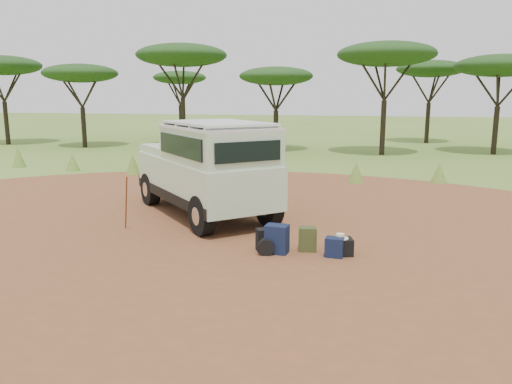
% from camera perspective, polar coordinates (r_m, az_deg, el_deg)
% --- Properties ---
extents(ground, '(140.00, 140.00, 0.00)m').
position_cam_1_polar(ground, '(11.34, -5.93, -5.48)').
color(ground, '#58782A').
rests_on(ground, ground).
extents(dirt_clearing, '(23.00, 23.00, 0.01)m').
position_cam_1_polar(dirt_clearing, '(11.34, -5.93, -5.46)').
color(dirt_clearing, brown).
rests_on(dirt_clearing, ground).
extents(grass_fringe, '(36.60, 1.60, 0.90)m').
position_cam_1_polar(grass_fringe, '(19.44, 2.87, 2.71)').
color(grass_fringe, '#58782A').
rests_on(grass_fringe, ground).
extents(acacia_treeline, '(46.70, 13.20, 6.26)m').
position_cam_1_polar(acacia_treeline, '(30.23, 8.23, 14.07)').
color(acacia_treeline, black).
rests_on(acacia_treeline, ground).
extents(safari_vehicle, '(5.06, 5.21, 2.56)m').
position_cam_1_polar(safari_vehicle, '(13.37, -5.66, 2.48)').
color(safari_vehicle, beige).
rests_on(safari_vehicle, ground).
extents(walking_staff, '(0.31, 0.35, 1.35)m').
position_cam_1_polar(walking_staff, '(12.29, -14.62, -1.23)').
color(walking_staff, brown).
rests_on(walking_staff, ground).
extents(backpack_black, '(0.42, 0.38, 0.47)m').
position_cam_1_polar(backpack_black, '(10.47, 1.00, -5.48)').
color(backpack_black, black).
rests_on(backpack_black, ground).
extents(backpack_navy, '(0.49, 0.37, 0.60)m').
position_cam_1_polar(backpack_navy, '(10.29, 2.40, -5.41)').
color(backpack_navy, '#131D3D').
rests_on(backpack_navy, ground).
extents(backpack_olive, '(0.41, 0.32, 0.51)m').
position_cam_1_polar(backpack_olive, '(10.48, 5.91, -5.40)').
color(backpack_olive, '#3B4921').
rests_on(backpack_olive, ground).
extents(duffel_navy, '(0.38, 0.30, 0.40)m').
position_cam_1_polar(duffel_navy, '(10.20, 8.95, -6.27)').
color(duffel_navy, '#131D3D').
rests_on(duffel_navy, ground).
extents(hard_case, '(0.58, 0.48, 0.35)m').
position_cam_1_polar(hard_case, '(10.34, 9.56, -6.19)').
color(hard_case, black).
rests_on(hard_case, ground).
extents(stuff_sack, '(0.40, 0.40, 0.34)m').
position_cam_1_polar(stuff_sack, '(10.28, 1.15, -6.19)').
color(stuff_sack, black).
rests_on(stuff_sack, ground).
extents(safari_hat, '(0.34, 0.34, 0.10)m').
position_cam_1_polar(safari_hat, '(10.28, 9.60, -5.05)').
color(safari_hat, beige).
rests_on(safari_hat, hard_case).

